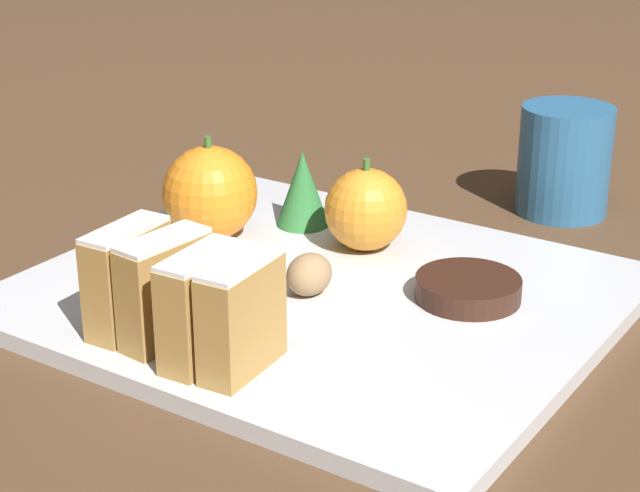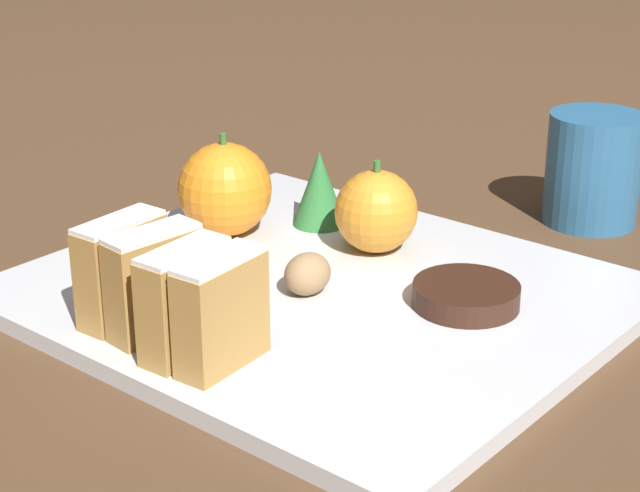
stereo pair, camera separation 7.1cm
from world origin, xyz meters
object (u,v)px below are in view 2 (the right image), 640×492
Objects in this scene: orange_far at (225,189)px; orange_near at (376,211)px; coffee_mug at (594,168)px; chocolate_cookie at (466,295)px; walnut at (308,274)px.

orange_near is at bearing -66.76° from orange_far.
orange_near is 0.64× the size of coffee_mug.
chocolate_cookie is 0.66× the size of coffee_mug.
walnut is (-0.09, -0.01, -0.02)m from orange_near.
coffee_mug is at bearing -13.77° from walnut.
orange_far reaches higher than chocolate_cookie.
orange_far reaches higher than orange_near.
chocolate_cookie is (0.01, -0.21, -0.03)m from orange_far.
orange_far reaches higher than coffee_mug.
walnut is 0.10m from chocolate_cookie.
walnut is at bearing 166.23° from coffee_mug.
walnut is at bearing -110.07° from orange_far.
orange_near reaches higher than chocolate_cookie.
chocolate_cookie is at bearing -60.77° from walnut.
coffee_mug is (0.27, -0.07, 0.02)m from walnut.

